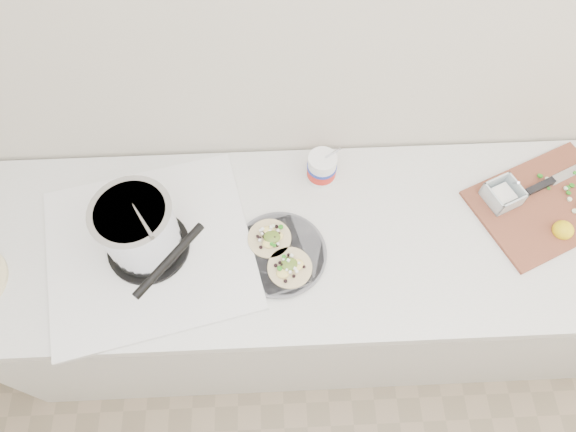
{
  "coord_description": "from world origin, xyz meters",
  "views": [
    {
      "loc": [
        -0.19,
        0.71,
        2.3
      ],
      "look_at": [
        -0.16,
        1.45,
        0.96
      ],
      "focal_mm": 32.0,
      "sensor_mm": 36.0,
      "label": 1
    }
  ],
  "objects_px": {
    "tub": "(323,167)",
    "cutboard": "(545,200)",
    "stove": "(143,236)",
    "taco_plate": "(279,253)"
  },
  "relations": [
    {
      "from": "stove",
      "to": "cutboard",
      "type": "bearing_deg",
      "value": -7.6
    },
    {
      "from": "taco_plate",
      "to": "tub",
      "type": "xyz_separation_m",
      "value": [
        0.15,
        0.27,
        0.05
      ]
    },
    {
      "from": "taco_plate",
      "to": "cutboard",
      "type": "distance_m",
      "value": 0.85
    },
    {
      "from": "stove",
      "to": "taco_plate",
      "type": "relative_size",
      "value": 2.48
    },
    {
      "from": "stove",
      "to": "tub",
      "type": "distance_m",
      "value": 0.59
    },
    {
      "from": "stove",
      "to": "taco_plate",
      "type": "distance_m",
      "value": 0.4
    },
    {
      "from": "taco_plate",
      "to": "tub",
      "type": "height_order",
      "value": "tub"
    },
    {
      "from": "stove",
      "to": "taco_plate",
      "type": "height_order",
      "value": "stove"
    },
    {
      "from": "tub",
      "to": "cutboard",
      "type": "xyz_separation_m",
      "value": [
        0.69,
        -0.13,
        -0.05
      ]
    },
    {
      "from": "stove",
      "to": "tub",
      "type": "bearing_deg",
      "value": 10.94
    }
  ]
}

